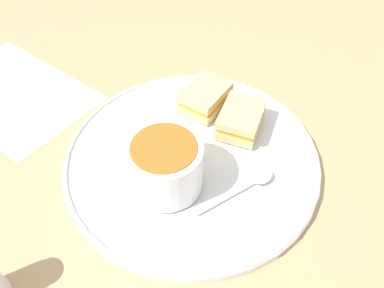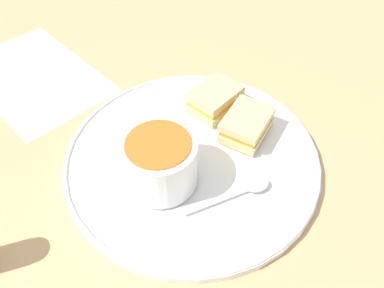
# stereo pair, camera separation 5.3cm
# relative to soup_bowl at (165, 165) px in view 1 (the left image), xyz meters

# --- Properties ---
(ground_plane) EXTENTS (2.40, 2.40, 0.00)m
(ground_plane) POSITION_rel_soup_bowl_xyz_m (-0.06, 0.00, -0.05)
(ground_plane) COLOR tan
(plate) EXTENTS (0.38, 0.38, 0.02)m
(plate) POSITION_rel_soup_bowl_xyz_m (-0.06, 0.00, -0.05)
(plate) COLOR white
(plate) RESTS_ON ground_plane
(soup_bowl) EXTENTS (0.10, 0.10, 0.07)m
(soup_bowl) POSITION_rel_soup_bowl_xyz_m (0.00, 0.00, 0.00)
(soup_bowl) COLOR white
(soup_bowl) RESTS_ON plate
(spoon) EXTENTS (0.12, 0.06, 0.01)m
(spoon) POSITION_rel_soup_bowl_xyz_m (-0.07, 0.10, -0.03)
(spoon) COLOR silver
(spoon) RESTS_ON plate
(sandwich_half_near) EXTENTS (0.09, 0.08, 0.04)m
(sandwich_half_near) POSITION_rel_soup_bowl_xyz_m (-0.15, 0.03, -0.02)
(sandwich_half_near) COLOR #DBBC7F
(sandwich_half_near) RESTS_ON plate
(sandwich_half_far) EXTENTS (0.08, 0.06, 0.04)m
(sandwich_half_far) POSITION_rel_soup_bowl_xyz_m (-0.16, -0.04, -0.02)
(sandwich_half_far) COLOR #DBBC7F
(sandwich_half_far) RESTS_ON plate
(menu_sheet) EXTENTS (0.20, 0.30, 0.00)m
(menu_sheet) POSITION_rel_soup_bowl_xyz_m (-0.01, -0.35, -0.05)
(menu_sheet) COLOR white
(menu_sheet) RESTS_ON ground_plane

